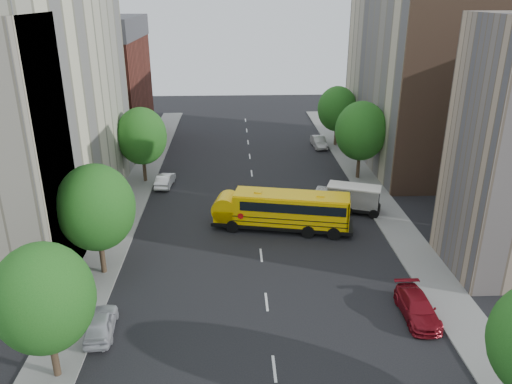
{
  "coord_description": "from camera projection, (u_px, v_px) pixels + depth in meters",
  "views": [
    {
      "loc": [
        -1.91,
        -34.45,
        18.08
      ],
      "look_at": [
        -0.19,
        2.0,
        3.45
      ],
      "focal_mm": 35.0,
      "sensor_mm": 36.0,
      "label": 1
    }
  ],
  "objects": [
    {
      "name": "sidewalk_left",
      "position": [
        123.0,
        218.0,
        42.86
      ],
      "size": [
        3.0,
        80.0,
        0.12
      ],
      "primitive_type": "cube",
      "color": "slate",
      "rests_on": "ground"
    },
    {
      "name": "building_left_redbrick",
      "position": [
        102.0,
        93.0,
        61.5
      ],
      "size": [
        10.0,
        15.0,
        13.0
      ],
      "primitive_type": "cube",
      "color": "maroon",
      "rests_on": "ground"
    },
    {
      "name": "lane_markings",
      "position": [
        254.0,
        194.0,
        48.02
      ],
      "size": [
        0.15,
        64.0,
        0.01
      ],
      "primitive_type": "cube",
      "color": "silver",
      "rests_on": "ground"
    },
    {
      "name": "ground",
      "position": [
        260.0,
        243.0,
        38.75
      ],
      "size": [
        120.0,
        120.0,
        0.0
      ],
      "primitive_type": "plane",
      "color": "black",
      "rests_on": "ground"
    },
    {
      "name": "street_tree_2",
      "position": [
        142.0,
        136.0,
        49.45
      ],
      "size": [
        4.99,
        4.99,
        7.71
      ],
      "color": "#38281C",
      "rests_on": "ground"
    },
    {
      "name": "parked_car_1",
      "position": [
        165.0,
        180.0,
        49.85
      ],
      "size": [
        1.76,
        4.05,
        1.3
      ],
      "primitive_type": "imported",
      "rotation": [
        0.0,
        0.0,
        3.04
      ],
      "color": "white",
      "rests_on": "ground"
    },
    {
      "name": "building_right_far",
      "position": [
        414.0,
        81.0,
        54.73
      ],
      "size": [
        10.0,
        22.0,
        18.0
      ],
      "primitive_type": "cube",
      "color": "#C0B495",
      "rests_on": "ground"
    },
    {
      "name": "street_tree_4",
      "position": [
        361.0,
        131.0,
        50.32
      ],
      "size": [
        5.25,
        5.25,
        8.1
      ],
      "color": "#38281C",
      "rests_on": "ground"
    },
    {
      "name": "safari_truck",
      "position": [
        348.0,
        198.0,
        43.9
      ],
      "size": [
        6.0,
        3.79,
        2.43
      ],
      "rotation": [
        0.0,
        0.0,
        -0.35
      ],
      "color": "black",
      "rests_on": "ground"
    },
    {
      "name": "school_bus",
      "position": [
        281.0,
        209.0,
        40.34
      ],
      "size": [
        11.7,
        4.88,
        3.22
      ],
      "rotation": [
        0.0,
        0.0,
        -0.21
      ],
      "color": "black",
      "rests_on": "ground"
    },
    {
      "name": "parked_car_5",
      "position": [
        319.0,
        142.0,
        62.42
      ],
      "size": [
        1.69,
        4.24,
        1.37
      ],
      "primitive_type": "imported",
      "rotation": [
        0.0,
        0.0,
        0.06
      ],
      "color": "#999794",
      "rests_on": "ground"
    },
    {
      "name": "street_tree_0",
      "position": [
        44.0,
        298.0,
        23.56
      ],
      "size": [
        4.8,
        4.8,
        7.41
      ],
      "color": "#38281C",
      "rests_on": "ground"
    },
    {
      "name": "street_tree_5",
      "position": [
        337.0,
        109.0,
        61.58
      ],
      "size": [
        4.86,
        4.86,
        7.51
      ],
      "color": "#38281C",
      "rests_on": "ground"
    },
    {
      "name": "parked_car_0",
      "position": [
        101.0,
        323.0,
        28.22
      ],
      "size": [
        1.85,
        3.98,
        1.32
      ],
      "primitive_type": "imported",
      "rotation": [
        0.0,
        0.0,
        3.22
      ],
      "color": "silver",
      "rests_on": "ground"
    },
    {
      "name": "parked_car_3",
      "position": [
        417.0,
        308.0,
        29.64
      ],
      "size": [
        1.88,
        4.57,
        1.32
      ],
      "primitive_type": "imported",
      "rotation": [
        0.0,
        0.0,
        -0.01
      ],
      "color": "maroon",
      "rests_on": "ground"
    },
    {
      "name": "sidewalk_right",
      "position": [
        387.0,
        213.0,
        43.86
      ],
      "size": [
        3.0,
        80.0,
        0.12
      ],
      "primitive_type": "cube",
      "color": "slate",
      "rests_on": "ground"
    },
    {
      "name": "building_right_sidewall",
      "position": [
        455.0,
        102.0,
        44.53
      ],
      "size": [
        10.1,
        0.3,
        18.0
      ],
      "primitive_type": "cube",
      "color": "brown",
      "rests_on": "ground"
    },
    {
      "name": "building_left_cream",
      "position": [
        31.0,
        101.0,
        39.8
      ],
      "size": [
        10.0,
        26.0,
        20.0
      ],
      "primitive_type": "cube",
      "color": "beige",
      "rests_on": "ground"
    },
    {
      "name": "street_tree_1",
      "position": [
        96.0,
        208.0,
        32.71
      ],
      "size": [
        5.12,
        5.12,
        7.9
      ],
      "color": "#38281C",
      "rests_on": "ground"
    }
  ]
}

